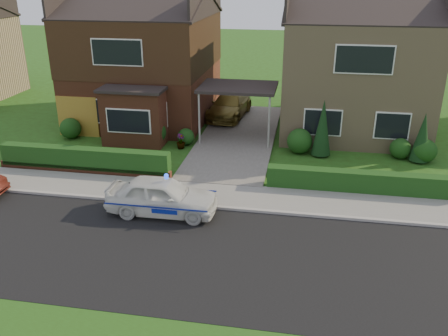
# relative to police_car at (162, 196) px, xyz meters

# --- Properties ---
(ground) EXTENTS (120.00, 120.00, 0.00)m
(ground) POSITION_rel_police_car_xyz_m (1.44, -2.40, -0.67)
(ground) COLOR #244612
(ground) RESTS_ON ground
(road) EXTENTS (60.00, 6.00, 0.02)m
(road) POSITION_rel_police_car_xyz_m (1.44, -2.40, -0.67)
(road) COLOR black
(road) RESTS_ON ground
(kerb) EXTENTS (60.00, 0.16, 0.12)m
(kerb) POSITION_rel_police_car_xyz_m (1.44, 0.65, -0.61)
(kerb) COLOR #9E9993
(kerb) RESTS_ON ground
(sidewalk) EXTENTS (60.00, 2.00, 0.10)m
(sidewalk) POSITION_rel_police_car_xyz_m (1.44, 1.70, -0.62)
(sidewalk) COLOR slate
(sidewalk) RESTS_ON ground
(driveway) EXTENTS (3.80, 12.00, 0.12)m
(driveway) POSITION_rel_police_car_xyz_m (1.44, 8.60, -0.61)
(driveway) COLOR #666059
(driveway) RESTS_ON ground
(house_left) EXTENTS (7.50, 9.53, 7.25)m
(house_left) POSITION_rel_police_car_xyz_m (-4.34, 11.50, 3.14)
(house_left) COLOR brown
(house_left) RESTS_ON ground
(house_right) EXTENTS (7.50, 8.06, 7.25)m
(house_right) POSITION_rel_police_car_xyz_m (7.24, 11.59, 2.99)
(house_right) COLOR tan
(house_right) RESTS_ON ground
(carport_link) EXTENTS (3.80, 3.00, 2.77)m
(carport_link) POSITION_rel_police_car_xyz_m (1.44, 8.55, 1.98)
(carport_link) COLOR black
(carport_link) RESTS_ON ground
(garage_door) EXTENTS (2.20, 0.10, 2.10)m
(garage_door) POSITION_rel_police_car_xyz_m (-6.81, 7.56, 0.38)
(garage_door) COLOR olive
(garage_door) RESTS_ON ground
(dwarf_wall) EXTENTS (7.70, 0.25, 0.36)m
(dwarf_wall) POSITION_rel_police_car_xyz_m (-4.36, 2.90, -0.49)
(dwarf_wall) COLOR brown
(dwarf_wall) RESTS_ON ground
(hedge_left) EXTENTS (7.50, 0.55, 0.90)m
(hedge_left) POSITION_rel_police_car_xyz_m (-4.36, 3.05, -0.67)
(hedge_left) COLOR #183A12
(hedge_left) RESTS_ON ground
(hedge_right) EXTENTS (7.50, 0.55, 0.80)m
(hedge_right) POSITION_rel_police_car_xyz_m (7.24, 2.95, -0.67)
(hedge_right) COLOR #183A12
(hedge_right) RESTS_ON ground
(shrub_left_far) EXTENTS (1.08, 1.08, 1.08)m
(shrub_left_far) POSITION_rel_police_car_xyz_m (-7.06, 7.10, -0.13)
(shrub_left_far) COLOR #183A12
(shrub_left_far) RESTS_ON ground
(shrub_left_mid) EXTENTS (1.32, 1.32, 1.32)m
(shrub_left_mid) POSITION_rel_police_car_xyz_m (-2.56, 6.90, -0.01)
(shrub_left_mid) COLOR #183A12
(shrub_left_mid) RESTS_ON ground
(shrub_left_near) EXTENTS (0.84, 0.84, 0.84)m
(shrub_left_near) POSITION_rel_police_car_xyz_m (-0.96, 7.20, -0.25)
(shrub_left_near) COLOR #183A12
(shrub_left_near) RESTS_ON ground
(shrub_right_near) EXTENTS (1.20, 1.20, 1.20)m
(shrub_right_near) POSITION_rel_police_car_xyz_m (4.64, 7.00, -0.07)
(shrub_right_near) COLOR #183A12
(shrub_right_near) RESTS_ON ground
(shrub_right_mid) EXTENTS (0.96, 0.96, 0.96)m
(shrub_right_mid) POSITION_rel_police_car_xyz_m (9.24, 7.10, -0.19)
(shrub_right_mid) COLOR #183A12
(shrub_right_mid) RESTS_ON ground
(shrub_right_far) EXTENTS (1.08, 1.08, 1.08)m
(shrub_right_far) POSITION_rel_police_car_xyz_m (10.24, 6.80, -0.13)
(shrub_right_far) COLOR #183A12
(shrub_right_far) RESTS_ON ground
(conifer_a) EXTENTS (0.90, 0.90, 2.60)m
(conifer_a) POSITION_rel_police_car_xyz_m (5.64, 6.80, 0.63)
(conifer_a) COLOR black
(conifer_a) RESTS_ON ground
(conifer_b) EXTENTS (0.90, 0.90, 2.20)m
(conifer_b) POSITION_rel_police_car_xyz_m (10.04, 6.80, 0.43)
(conifer_b) COLOR black
(conifer_b) RESTS_ON ground
(police_car) EXTENTS (3.64, 3.98, 1.51)m
(police_car) POSITION_rel_police_car_xyz_m (0.00, 0.00, 0.00)
(police_car) COLOR silver
(police_car) RESTS_ON ground
(driveway_car) EXTENTS (2.35, 4.81, 1.35)m
(driveway_car) POSITION_rel_police_car_xyz_m (0.44, 12.10, 0.12)
(driveway_car) COLOR olive
(driveway_car) RESTS_ON driveway
(potted_plant_a) EXTENTS (0.36, 0.25, 0.67)m
(potted_plant_a) POSITION_rel_police_car_xyz_m (-7.56, 3.63, -0.34)
(potted_plant_a) COLOR gray
(potted_plant_a) RESTS_ON ground
(potted_plant_b) EXTENTS (0.49, 0.44, 0.74)m
(potted_plant_b) POSITION_rel_police_car_xyz_m (-3.59, 6.60, -0.31)
(potted_plant_b) COLOR gray
(potted_plant_b) RESTS_ON ground
(potted_plant_c) EXTENTS (0.55, 0.55, 0.74)m
(potted_plant_c) POSITION_rel_police_car_xyz_m (-1.06, 6.57, -0.30)
(potted_plant_c) COLOR gray
(potted_plant_c) RESTS_ON ground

